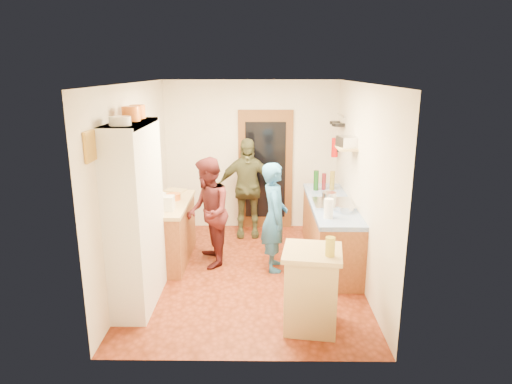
{
  "coord_description": "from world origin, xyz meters",
  "views": [
    {
      "loc": [
        0.17,
        -5.89,
        2.77
      ],
      "look_at": [
        0.1,
        0.15,
        1.14
      ],
      "focal_mm": 32.0,
      "sensor_mm": 36.0,
      "label": 1
    }
  ],
  "objects_px": {
    "right_counter_base": "(330,233)",
    "person_back": "(247,188)",
    "island_base": "(311,291)",
    "hutch_body": "(136,216)",
    "person_left": "(210,212)",
    "person_hob": "(277,217)"
  },
  "relations": [
    {
      "from": "right_counter_base",
      "to": "island_base",
      "type": "distance_m",
      "value": 1.93
    },
    {
      "from": "person_hob",
      "to": "person_left",
      "type": "height_order",
      "value": "person_left"
    },
    {
      "from": "island_base",
      "to": "person_left",
      "type": "bearing_deg",
      "value": 126.92
    },
    {
      "from": "person_left",
      "to": "person_back",
      "type": "xyz_separation_m",
      "value": [
        0.51,
        1.17,
        0.05
      ]
    },
    {
      "from": "right_counter_base",
      "to": "island_base",
      "type": "xyz_separation_m",
      "value": [
        -0.48,
        -1.87,
        0.01
      ]
    },
    {
      "from": "hutch_body",
      "to": "island_base",
      "type": "height_order",
      "value": "hutch_body"
    },
    {
      "from": "person_hob",
      "to": "person_back",
      "type": "xyz_separation_m",
      "value": [
        -0.45,
        1.37,
        0.07
      ]
    },
    {
      "from": "person_left",
      "to": "person_back",
      "type": "bearing_deg",
      "value": 145.08
    },
    {
      "from": "person_left",
      "to": "person_back",
      "type": "distance_m",
      "value": 1.28
    },
    {
      "from": "island_base",
      "to": "person_left",
      "type": "relative_size",
      "value": 0.54
    },
    {
      "from": "hutch_body",
      "to": "person_back",
      "type": "xyz_separation_m",
      "value": [
        1.25,
        2.31,
        -0.26
      ]
    },
    {
      "from": "island_base",
      "to": "person_back",
      "type": "relative_size",
      "value": 0.51
    },
    {
      "from": "island_base",
      "to": "right_counter_base",
      "type": "bearing_deg",
      "value": 75.71
    },
    {
      "from": "right_counter_base",
      "to": "person_left",
      "type": "bearing_deg",
      "value": -174.92
    },
    {
      "from": "right_counter_base",
      "to": "person_back",
      "type": "xyz_separation_m",
      "value": [
        -1.25,
        1.01,
        0.42
      ]
    },
    {
      "from": "hutch_body",
      "to": "person_back",
      "type": "relative_size",
      "value": 1.31
    },
    {
      "from": "person_hob",
      "to": "right_counter_base",
      "type": "bearing_deg",
      "value": -69.94
    },
    {
      "from": "person_back",
      "to": "island_base",
      "type": "bearing_deg",
      "value": -76.51
    },
    {
      "from": "hutch_body",
      "to": "island_base",
      "type": "relative_size",
      "value": 2.56
    },
    {
      "from": "right_counter_base",
      "to": "hutch_body",
      "type": "bearing_deg",
      "value": -152.53
    },
    {
      "from": "person_left",
      "to": "person_hob",
      "type": "bearing_deg",
      "value": 66.93
    },
    {
      "from": "hutch_body",
      "to": "person_back",
      "type": "height_order",
      "value": "hutch_body"
    }
  ]
}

